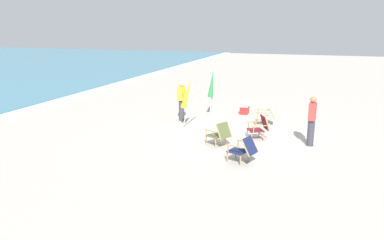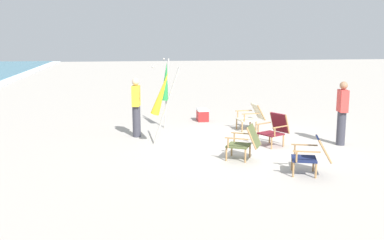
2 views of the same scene
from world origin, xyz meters
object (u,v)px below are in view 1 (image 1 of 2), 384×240
(umbrella_furled_yellow, at_px, (187,94))
(person_by_waterline, at_px, (312,121))
(beach_chair_back_left, at_px, (260,127))
(beach_chair_front_right, at_px, (219,133))
(cooler_box, at_px, (244,109))
(umbrella_furled_green, at_px, (212,84))
(beach_chair_back_right, at_px, (266,114))
(person_near_chairs, at_px, (181,101))
(beach_chair_far_center, at_px, (243,149))

(umbrella_furled_yellow, height_order, person_by_waterline, umbrella_furled_yellow)
(beach_chair_back_left, relative_size, beach_chair_front_right, 0.95)
(beach_chair_front_right, height_order, cooler_box, beach_chair_front_right)
(umbrella_furled_green, distance_m, cooler_box, 1.93)
(beach_chair_back_left, bearing_deg, beach_chair_back_right, 1.08)
(person_near_chairs, relative_size, cooler_box, 3.33)
(umbrella_furled_yellow, relative_size, person_near_chairs, 1.24)
(umbrella_furled_green, bearing_deg, beach_chair_back_right, -108.18)
(beach_chair_back_right, distance_m, umbrella_furled_green, 2.77)
(beach_chair_back_left, xyz_separation_m, cooler_box, (3.59, 1.22, -0.23))
(umbrella_furled_yellow, height_order, person_near_chairs, umbrella_furled_yellow)
(beach_chair_far_center, height_order, umbrella_furled_green, umbrella_furled_green)
(umbrella_furled_yellow, distance_m, person_near_chairs, 1.30)
(umbrella_furled_green, bearing_deg, cooler_box, -57.09)
(beach_chair_front_right, xyz_separation_m, umbrella_furled_yellow, (1.73, 1.71, 0.89))
(beach_chair_back_right, bearing_deg, cooler_box, 35.80)
(umbrella_furled_yellow, relative_size, person_by_waterline, 1.24)
(beach_chair_back_right, distance_m, person_by_waterline, 2.80)
(beach_chair_back_left, xyz_separation_m, beach_chair_front_right, (-1.21, 1.11, -0.00))
(umbrella_furled_green, height_order, cooler_box, umbrella_furled_green)
(beach_chair_far_center, bearing_deg, person_by_waterline, -37.78)
(beach_chair_far_center, bearing_deg, beach_chair_back_right, -0.50)
(person_by_waterline, bearing_deg, beach_chair_far_center, 142.22)
(umbrella_furled_yellow, bearing_deg, beach_chair_front_right, -135.29)
(beach_chair_back_left, relative_size, beach_chair_far_center, 0.95)
(umbrella_furled_yellow, distance_m, person_by_waterline, 4.59)
(umbrella_furled_green, bearing_deg, person_near_chairs, 142.33)
(beach_chair_back_left, distance_m, person_near_chairs, 3.79)
(person_near_chairs, xyz_separation_m, person_by_waterline, (-1.77, -5.12, 0.00))
(umbrella_furled_green, xyz_separation_m, person_by_waterline, (-2.98, -4.18, -0.54))
(beach_chair_far_center, height_order, beach_chair_back_right, beach_chair_back_right)
(umbrella_furled_yellow, bearing_deg, beach_chair_far_center, -137.60)
(beach_chair_front_right, bearing_deg, beach_chair_back_left, -42.50)
(beach_chair_far_center, distance_m, person_near_chairs, 5.27)
(beach_chair_back_right, relative_size, person_near_chairs, 0.49)
(person_near_chairs, distance_m, person_by_waterline, 5.42)
(beach_chair_front_right, height_order, person_near_chairs, person_near_chairs)
(person_by_waterline, bearing_deg, beach_chair_back_left, 82.46)
(beach_chair_back_left, height_order, umbrella_furled_yellow, umbrella_furled_yellow)
(cooler_box, bearing_deg, beach_chair_back_right, -144.20)
(beach_chair_far_center, bearing_deg, beach_chair_back_left, -1.75)
(beach_chair_far_center, xyz_separation_m, beach_chair_back_right, (4.44, -0.04, 0.00))
(beach_chair_far_center, relative_size, person_near_chairs, 0.55)
(beach_chair_back_left, relative_size, umbrella_furled_yellow, 0.42)
(beach_chair_back_left, relative_size, person_by_waterline, 0.53)
(person_by_waterline, height_order, cooler_box, person_by_waterline)
(beach_chair_back_left, height_order, umbrella_furled_green, umbrella_furled_green)
(person_near_chairs, height_order, person_by_waterline, same)
(umbrella_furled_yellow, distance_m, cooler_box, 3.64)
(person_near_chairs, bearing_deg, umbrella_furled_yellow, -148.98)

